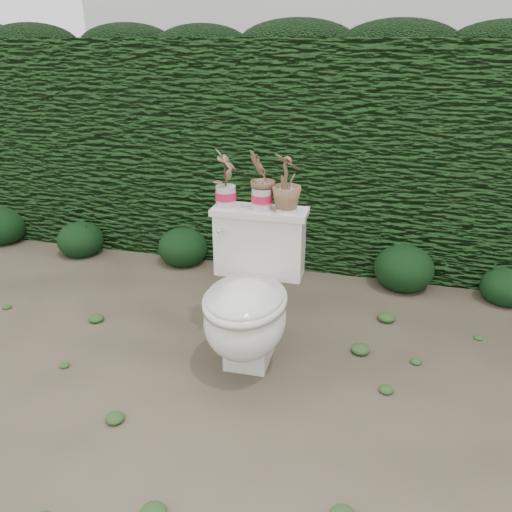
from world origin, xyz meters
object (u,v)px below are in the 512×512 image
(potted_plant_right, at_px, (287,184))
(toilet, at_px, (249,301))
(potted_plant_left, at_px, (225,180))
(potted_plant_center, at_px, (262,181))

(potted_plant_right, bearing_deg, toilet, 108.39)
(toilet, height_order, potted_plant_left, potted_plant_left)
(potted_plant_center, bearing_deg, potted_plant_right, 91.36)
(potted_plant_center, bearing_deg, potted_plant_left, -88.64)
(potted_plant_left, relative_size, potted_plant_center, 0.98)
(toilet, bearing_deg, potted_plant_center, 87.61)
(potted_plant_left, relative_size, potted_plant_right, 1.03)
(toilet, height_order, potted_plant_center, potted_plant_center)
(potted_plant_center, distance_m, potted_plant_right, 0.13)
(toilet, height_order, potted_plant_right, potted_plant_right)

